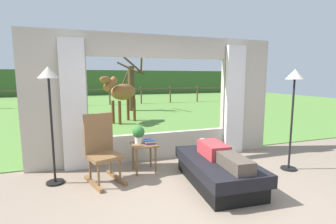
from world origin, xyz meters
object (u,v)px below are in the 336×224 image
at_px(recliner_sofa, 217,171).
at_px(potted_plant, 139,133).
at_px(horse, 122,92).
at_px(floor_lamp_left, 49,90).
at_px(rocking_chair, 102,149).
at_px(pasture_tree, 132,86).
at_px(side_table, 144,149).
at_px(book_stack, 150,142).
at_px(reclining_person, 220,153).
at_px(floor_lamp_right, 294,89).

height_order(recliner_sofa, potted_plant, potted_plant).
bearing_deg(horse, floor_lamp_left, 119.55).
distance_m(recliner_sofa, rocking_chair, 1.92).
height_order(floor_lamp_left, pasture_tree, pasture_tree).
xyz_separation_m(side_table, book_stack, (0.09, -0.06, 0.14)).
bearing_deg(pasture_tree, recliner_sofa, -91.92).
bearing_deg(pasture_tree, potted_plant, -99.63).
distance_m(reclining_person, pasture_tree, 9.21).
relative_size(book_stack, floor_lamp_right, 0.11).
height_order(reclining_person, floor_lamp_right, floor_lamp_right).
bearing_deg(pasture_tree, floor_lamp_left, -108.67).
bearing_deg(book_stack, side_table, 147.28).
height_order(recliner_sofa, floor_lamp_right, floor_lamp_right).
bearing_deg(horse, side_table, 135.58).
bearing_deg(book_stack, horse, 87.02).
height_order(rocking_chair, potted_plant, rocking_chair).
bearing_deg(side_table, potted_plant, 143.13).
distance_m(recliner_sofa, floor_lamp_left, 2.93).
bearing_deg(side_table, book_stack, -32.72).
distance_m(book_stack, horse, 5.10).
height_order(rocking_chair, floor_lamp_right, floor_lamp_right).
distance_m(recliner_sofa, floor_lamp_right, 2.04).
bearing_deg(floor_lamp_left, reclining_person, -20.03).
height_order(potted_plant, horse, horse).
distance_m(side_table, pasture_tree, 8.37).
xyz_separation_m(reclining_person, floor_lamp_left, (-2.49, 0.91, 0.99)).
xyz_separation_m(rocking_chair, book_stack, (0.84, 0.11, 0.02)).
height_order(floor_lamp_left, floor_lamp_right, floor_lamp_left).
height_order(side_table, book_stack, book_stack).
xyz_separation_m(recliner_sofa, horse, (-0.64, 5.89, 0.94)).
bearing_deg(reclining_person, book_stack, 139.16).
xyz_separation_m(reclining_person, side_table, (-1.00, 0.95, -0.10)).
height_order(potted_plant, floor_lamp_right, floor_lamp_right).
distance_m(rocking_chair, book_stack, 0.85).
distance_m(floor_lamp_left, pasture_tree, 8.73).
distance_m(reclining_person, rocking_chair, 1.91).
xyz_separation_m(rocking_chair, side_table, (0.75, 0.17, -0.12)).
distance_m(recliner_sofa, horse, 6.00).
bearing_deg(floor_lamp_right, recliner_sofa, -175.28).
bearing_deg(side_table, rocking_chair, -166.98).
relative_size(side_table, book_stack, 2.61).
relative_size(reclining_person, horse, 0.83).
relative_size(recliner_sofa, horse, 1.01).
height_order(recliner_sofa, reclining_person, reclining_person).
bearing_deg(potted_plant, floor_lamp_right, -17.27).
bearing_deg(pasture_tree, floor_lamp_right, -81.88).
xyz_separation_m(reclining_person, rocking_chair, (-1.75, 0.78, 0.02)).
xyz_separation_m(recliner_sofa, side_table, (-1.00, 0.90, 0.21)).
height_order(floor_lamp_right, horse, floor_lamp_right).
distance_m(reclining_person, side_table, 1.38).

